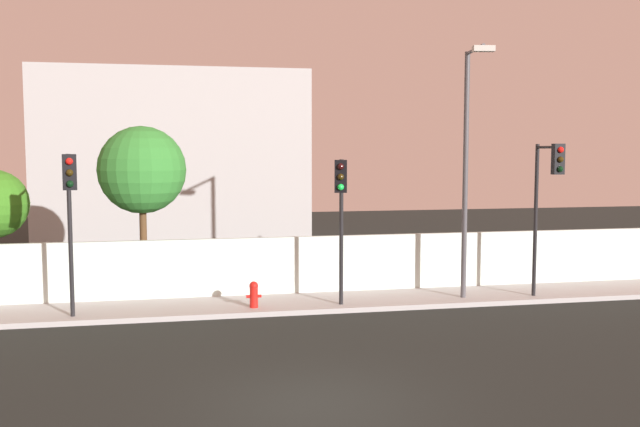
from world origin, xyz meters
TOP-DOWN VIEW (x-y plane):
  - ground_plane at (0.00, 0.00)m, footprint 80.00×80.00m
  - sidewalk at (0.00, 8.20)m, footprint 36.00×2.40m
  - perimeter_wall at (0.00, 9.49)m, footprint 36.00×0.18m
  - traffic_light_left at (-5.21, 6.75)m, footprint 0.48×1.71m
  - traffic_light_center at (2.06, 6.90)m, footprint 0.54×1.41m
  - traffic_light_right at (8.45, 6.93)m, footprint 0.35×1.41m
  - street_lamp_curbside at (6.13, 7.52)m, footprint 0.65×1.92m
  - fire_hydrant at (-0.35, 7.63)m, footprint 0.44×0.26m
  - roadside_tree_midleft at (-3.56, 10.56)m, footprint 2.77×2.77m
  - low_building_distant at (-2.58, 23.49)m, footprint 12.81×6.00m

SIDE VIEW (x-z plane):
  - ground_plane at x=0.00m, z-range 0.00..0.00m
  - sidewalk at x=0.00m, z-range 0.00..0.15m
  - fire_hydrant at x=-0.35m, z-range 0.18..0.94m
  - perimeter_wall at x=0.00m, z-range 0.15..1.95m
  - traffic_light_center at x=2.06m, z-range 1.15..5.43m
  - traffic_light_left at x=-5.21m, z-range 1.20..5.64m
  - traffic_light_right at x=8.45m, z-range 1.23..5.97m
  - roadside_tree_midleft at x=-3.56m, z-range 1.32..6.78m
  - low_building_distant at x=-2.58m, z-range 0.00..8.52m
  - street_lamp_curbside at x=6.13m, z-range 0.78..8.27m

